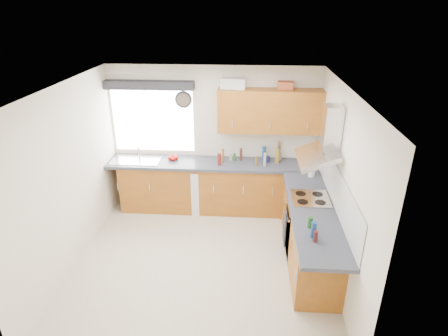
# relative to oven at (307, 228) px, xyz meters

# --- Properties ---
(ground_plane) EXTENTS (3.60, 3.60, 0.00)m
(ground_plane) POSITION_rel_oven_xyz_m (-1.50, -0.30, -0.42)
(ground_plane) COLOR beige
(ceiling) EXTENTS (3.60, 3.60, 0.02)m
(ceiling) POSITION_rel_oven_xyz_m (-1.50, -0.30, 2.08)
(ceiling) COLOR white
(ceiling) RESTS_ON wall_back
(wall_back) EXTENTS (3.60, 0.02, 2.50)m
(wall_back) POSITION_rel_oven_xyz_m (-1.50, 1.50, 0.82)
(wall_back) COLOR silver
(wall_back) RESTS_ON ground_plane
(wall_front) EXTENTS (3.60, 0.02, 2.50)m
(wall_front) POSITION_rel_oven_xyz_m (-1.50, -2.10, 0.82)
(wall_front) COLOR silver
(wall_front) RESTS_ON ground_plane
(wall_left) EXTENTS (0.02, 3.60, 2.50)m
(wall_left) POSITION_rel_oven_xyz_m (-3.30, -0.30, 0.82)
(wall_left) COLOR silver
(wall_left) RESTS_ON ground_plane
(wall_right) EXTENTS (0.02, 3.60, 2.50)m
(wall_right) POSITION_rel_oven_xyz_m (0.30, -0.30, 0.82)
(wall_right) COLOR silver
(wall_right) RESTS_ON ground_plane
(window) EXTENTS (1.40, 0.02, 1.10)m
(window) POSITION_rel_oven_xyz_m (-2.55, 1.49, 1.12)
(window) COLOR silver
(window) RESTS_ON wall_back
(window_blind) EXTENTS (1.50, 0.18, 0.14)m
(window_blind) POSITION_rel_oven_xyz_m (-2.55, 1.40, 1.76)
(window_blind) COLOR black
(window_blind) RESTS_ON wall_back
(splashback) EXTENTS (0.01, 3.00, 0.54)m
(splashback) POSITION_rel_oven_xyz_m (0.29, 0.00, 0.75)
(splashback) COLOR white
(splashback) RESTS_ON wall_right
(base_cab_back) EXTENTS (3.00, 0.58, 0.86)m
(base_cab_back) POSITION_rel_oven_xyz_m (-1.60, 1.21, 0.01)
(base_cab_back) COLOR brown
(base_cab_back) RESTS_ON ground_plane
(base_cab_corner) EXTENTS (0.60, 0.60, 0.86)m
(base_cab_corner) POSITION_rel_oven_xyz_m (0.00, 1.20, 0.01)
(base_cab_corner) COLOR brown
(base_cab_corner) RESTS_ON ground_plane
(base_cab_right) EXTENTS (0.58, 2.10, 0.86)m
(base_cab_right) POSITION_rel_oven_xyz_m (0.01, -0.15, 0.01)
(base_cab_right) COLOR brown
(base_cab_right) RESTS_ON ground_plane
(worktop_back) EXTENTS (3.60, 0.62, 0.05)m
(worktop_back) POSITION_rel_oven_xyz_m (-1.50, 1.20, 0.46)
(worktop_back) COLOR #2E313B
(worktop_back) RESTS_ON base_cab_back
(worktop_right) EXTENTS (0.62, 2.42, 0.05)m
(worktop_right) POSITION_rel_oven_xyz_m (0.00, -0.30, 0.46)
(worktop_right) COLOR #2E313B
(worktop_right) RESTS_ON base_cab_right
(sink) EXTENTS (0.84, 0.46, 0.10)m
(sink) POSITION_rel_oven_xyz_m (-2.83, 1.20, 0.52)
(sink) COLOR #BABABA
(sink) RESTS_ON worktop_back
(oven) EXTENTS (0.56, 0.58, 0.85)m
(oven) POSITION_rel_oven_xyz_m (0.00, 0.00, 0.00)
(oven) COLOR black
(oven) RESTS_ON ground_plane
(hob_plate) EXTENTS (0.52, 0.52, 0.01)m
(hob_plate) POSITION_rel_oven_xyz_m (0.00, 0.00, 0.49)
(hob_plate) COLOR #BABABA
(hob_plate) RESTS_ON worktop_right
(extractor_hood) EXTENTS (0.52, 0.78, 0.66)m
(extractor_hood) POSITION_rel_oven_xyz_m (0.10, -0.00, 1.34)
(extractor_hood) COLOR #BABABA
(extractor_hood) RESTS_ON wall_right
(upper_cabinets) EXTENTS (1.70, 0.35, 0.70)m
(upper_cabinets) POSITION_rel_oven_xyz_m (-0.55, 1.32, 1.38)
(upper_cabinets) COLOR brown
(upper_cabinets) RESTS_ON wall_back
(washing_machine) EXTENTS (0.69, 0.68, 0.81)m
(washing_machine) POSITION_rel_oven_xyz_m (-1.65, 1.22, -0.02)
(washing_machine) COLOR silver
(washing_machine) RESTS_ON ground_plane
(wall_clock) EXTENTS (0.29, 0.04, 0.29)m
(wall_clock) POSITION_rel_oven_xyz_m (-2.00, 1.46, 1.50)
(wall_clock) COLOR black
(wall_clock) RESTS_ON wall_back
(casserole) EXTENTS (0.43, 0.34, 0.17)m
(casserole) POSITION_rel_oven_xyz_m (-1.15, 1.42, 1.81)
(casserole) COLOR silver
(casserole) RESTS_ON upper_cabinets
(storage_box) EXTENTS (0.28, 0.25, 0.12)m
(storage_box) POSITION_rel_oven_xyz_m (-0.31, 1.42, 1.78)
(storage_box) COLOR #A74D2C
(storage_box) RESTS_ON upper_cabinets
(utensil_pot) EXTENTS (0.10, 0.10, 0.14)m
(utensil_pot) POSITION_rel_oven_xyz_m (-0.35, 1.40, 0.56)
(utensil_pot) COLOR #A18674
(utensil_pot) RESTS_ON worktop_back
(kitchen_roll) EXTENTS (0.13, 0.13, 0.22)m
(kitchen_roll) POSITION_rel_oven_xyz_m (0.12, 0.75, 0.60)
(kitchen_roll) COLOR silver
(kitchen_roll) RESTS_ON worktop_right
(tomato_cluster) EXTENTS (0.21, 0.21, 0.08)m
(tomato_cluster) POSITION_rel_oven_xyz_m (-2.19, 1.27, 0.52)
(tomato_cluster) COLOR red
(tomato_cluster) RESTS_ON worktop_back
(jar_0) EXTENTS (0.05, 0.05, 0.22)m
(jar_0) POSITION_rel_oven_xyz_m (-1.01, 1.33, 0.59)
(jar_0) COLOR #52241D
(jar_0) RESTS_ON worktop_back
(jar_1) EXTENTS (0.07, 0.07, 0.26)m
(jar_1) POSITION_rel_oven_xyz_m (-0.39, 1.25, 0.61)
(jar_1) COLOR olive
(jar_1) RESTS_ON worktop_back
(jar_2) EXTENTS (0.04, 0.04, 0.24)m
(jar_2) POSITION_rel_oven_xyz_m (-1.31, 1.23, 0.61)
(jar_2) COLOR brown
(jar_2) RESTS_ON worktop_back
(jar_3) EXTENTS (0.07, 0.07, 0.11)m
(jar_3) POSITION_rel_oven_xyz_m (-0.54, 1.28, 0.54)
(jar_3) COLOR #181547
(jar_3) RESTS_ON worktop_back
(jar_4) EXTENTS (0.06, 0.06, 0.17)m
(jar_4) POSITION_rel_oven_xyz_m (-0.59, 1.29, 0.57)
(jar_4) COLOR #1F5928
(jar_4) RESTS_ON worktop_back
(jar_5) EXTENTS (0.04, 0.04, 0.17)m
(jar_5) POSITION_rel_oven_xyz_m (-0.74, 1.12, 0.57)
(jar_5) COLOR brown
(jar_5) RESTS_ON worktop_back
(jar_6) EXTENTS (0.04, 0.04, 0.22)m
(jar_6) POSITION_rel_oven_xyz_m (-0.60, 1.11, 0.60)
(jar_6) COLOR #A4998C
(jar_6) RESTS_ON worktop_back
(jar_7) EXTENTS (0.06, 0.06, 0.12)m
(jar_7) POSITION_rel_oven_xyz_m (-1.18, 1.33, 0.54)
(jar_7) COLOR gray
(jar_7) RESTS_ON worktop_back
(jar_8) EXTENTS (0.06, 0.06, 0.20)m
(jar_8) POSITION_rel_oven_xyz_m (-1.37, 1.10, 0.58)
(jar_8) COLOR maroon
(jar_8) RESTS_ON worktop_back
(jar_9) EXTENTS (0.07, 0.07, 0.24)m
(jar_9) POSITION_rel_oven_xyz_m (-0.61, 1.38, 0.60)
(jar_9) COLOR #1D488C
(jar_9) RESTS_ON worktop_back
(jar_10) EXTENTS (0.04, 0.04, 0.14)m
(jar_10) POSITION_rel_oven_xyz_m (-1.12, 1.29, 0.55)
(jar_10) COLOR #1E4D1B
(jar_10) RESTS_ON worktop_back
(bottle_0) EXTENTS (0.06, 0.06, 0.21)m
(bottle_0) POSITION_rel_oven_xyz_m (-0.10, -0.94, 0.59)
(bottle_0) COLOR navy
(bottle_0) RESTS_ON worktop_right
(bottle_1) EXTENTS (0.05, 0.05, 0.14)m
(bottle_1) POSITION_rel_oven_xyz_m (-0.09, -1.03, 0.56)
(bottle_1) COLOR #411917
(bottle_1) RESTS_ON worktop_right
(bottle_2) EXTENTS (0.06, 0.06, 0.14)m
(bottle_2) POSITION_rel_oven_xyz_m (-0.11, -0.73, 0.56)
(bottle_2) COLOR #194719
(bottle_2) RESTS_ON worktop_right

